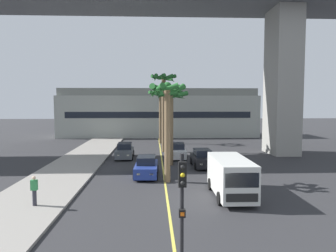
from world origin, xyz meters
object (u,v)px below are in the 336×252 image
car_queue_third (125,151)px  car_queue_fourth (177,151)px  delivery_van (231,176)px  palm_tree_near_median (164,92)px  car_queue_front (146,167)px  pedestrian_far_along (34,190)px  traffic_light_median_near (182,203)px  palm_tree_farthest_median (171,107)px  car_queue_second (203,159)px  palm_tree_mid_median (167,105)px  palm_tree_far_median (160,99)px

car_queue_third → car_queue_fourth: same height
delivery_van → car_queue_fourth: bearing=99.4°
palm_tree_near_median → car_queue_fourth: bearing=-73.7°
car_queue_front → pedestrian_far_along: bearing=-129.4°
car_queue_front → traffic_light_median_near: 15.16m
car_queue_front → palm_tree_near_median: (1.74, 12.26, 6.23)m
palm_tree_farthest_median → car_queue_second: bearing=-17.6°
palm_tree_near_median → palm_tree_farthest_median: bearing=-86.8°
car_queue_second → car_queue_fourth: size_ratio=1.00×
delivery_van → palm_tree_mid_median: bearing=134.2°
palm_tree_far_median → pedestrian_far_along: (-7.44, -27.04, -5.31)m
car_queue_second → palm_tree_near_median: (-3.21, 8.82, 6.23)m
traffic_light_median_near → palm_tree_farthest_median: size_ratio=0.61×
delivery_van → pedestrian_far_along: bearing=-172.0°
car_queue_front → car_queue_second: 6.03m
car_queue_front → traffic_light_median_near: size_ratio=0.99×
car_queue_front → delivery_van: 7.71m
pedestrian_far_along → palm_tree_far_median: bearing=74.6°
pedestrian_far_along → car_queue_second: bearing=44.4°
palm_tree_far_median → palm_tree_near_median: bearing=-88.4°
car_queue_fourth → traffic_light_median_near: bearing=-93.9°
delivery_van → car_queue_front: bearing=133.1°
car_queue_second → traffic_light_median_near: bearing=-100.8°
palm_tree_near_median → palm_tree_farthest_median: (0.44, -7.94, -1.63)m
palm_tree_mid_median → pedestrian_far_along: 10.28m
delivery_van → pedestrian_far_along: 11.28m
traffic_light_median_near → palm_tree_farthest_median: palm_tree_farthest_median is taller
car_queue_third → pedestrian_far_along: 15.79m
car_queue_front → car_queue_second: size_ratio=1.00×
car_queue_fourth → delivery_van: (2.24, -13.51, 0.57)m
palm_tree_mid_median → pedestrian_far_along: (-7.48, -5.36, -4.57)m
palm_tree_farthest_median → pedestrian_far_along: size_ratio=4.26×
car_queue_third → traffic_light_median_near: 23.57m
delivery_van → pedestrian_far_along: size_ratio=3.25×
car_queue_front → palm_tree_mid_median: bearing=-49.5°
palm_tree_farthest_median → pedestrian_far_along: (-8.09, -11.52, -4.33)m
car_queue_front → palm_tree_near_median: size_ratio=0.46×
car_queue_third → palm_tree_farthest_median: palm_tree_farthest_median is taller
car_queue_third → palm_tree_near_median: 8.53m
palm_tree_farthest_median → pedestrian_far_along: 14.72m
traffic_light_median_near → palm_tree_mid_median: palm_tree_mid_median is taller
car_queue_second → palm_tree_mid_median: (-3.38, -5.28, 4.85)m
palm_tree_farthest_median → pedestrian_far_along: bearing=-125.1°
car_queue_second → delivery_van: size_ratio=0.79×
car_queue_third → palm_tree_near_median: size_ratio=0.45×
car_queue_front → delivery_van: bearing=-46.9°
car_queue_fourth → delivery_van: 13.71m
delivery_van → palm_tree_far_median: palm_tree_far_median is taller
car_queue_third → palm_tree_far_median: bearing=71.2°
car_queue_front → car_queue_fourth: (3.01, 7.89, 0.00)m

